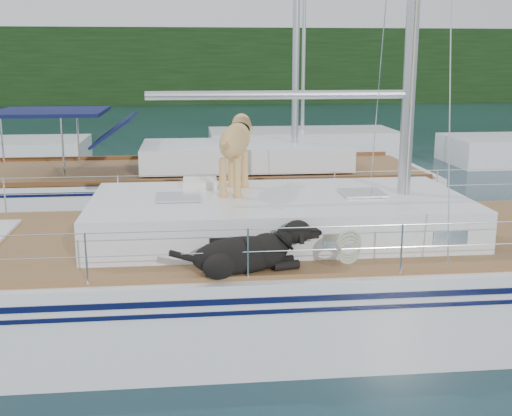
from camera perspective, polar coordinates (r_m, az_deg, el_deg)
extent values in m
plane|color=black|center=(9.46, -2.93, -9.83)|extent=(120.00, 120.00, 0.00)
cube|color=black|center=(53.70, -5.74, 12.44)|extent=(90.00, 3.00, 6.00)
cube|color=#595147|center=(54.98, -5.69, 9.95)|extent=(92.00, 1.00, 1.20)
cube|color=white|center=(9.27, -2.96, -6.99)|extent=(12.00, 3.80, 1.40)
cube|color=brown|center=(9.05, -3.02, -2.65)|extent=(11.52, 3.50, 0.06)
cube|color=white|center=(9.04, 2.02, -0.64)|extent=(5.20, 2.50, 0.55)
cylinder|color=silver|center=(8.79, 2.11, 10.01)|extent=(3.60, 0.12, 0.12)
cylinder|color=silver|center=(7.21, -2.31, -1.93)|extent=(10.56, 0.01, 0.01)
cylinder|color=silver|center=(10.62, -3.57, 3.00)|extent=(10.56, 0.01, 0.01)
cube|color=blue|center=(10.08, -2.18, -0.65)|extent=(0.75, 0.61, 0.05)
cube|color=white|center=(9.60, -5.00, 2.20)|extent=(0.50, 0.41, 0.13)
torus|color=beige|center=(7.49, 8.26, -3.07)|extent=(0.41, 0.18, 0.39)
cube|color=white|center=(15.37, -5.48, 0.96)|extent=(11.00, 3.50, 1.30)
cube|color=brown|center=(15.25, -5.53, 3.35)|extent=(10.56, 3.29, 0.06)
cube|color=white|center=(15.25, -1.03, 4.74)|extent=(4.80, 2.30, 0.55)
cube|color=#0F1340|center=(15.38, -17.78, 8.13)|extent=(2.40, 2.30, 0.08)
cube|color=white|center=(25.31, 4.12, 5.72)|extent=(7.20, 3.00, 1.10)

